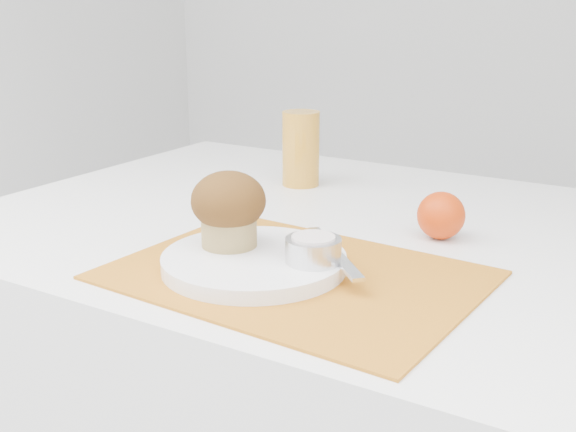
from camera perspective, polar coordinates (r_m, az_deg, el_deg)
The scene contains 10 objects.
placemat at distance 0.87m, azimuth 0.55°, elevation -4.69°, with size 0.43×0.31×0.00m, color #BD6E1A.
plate at distance 0.88m, azimuth -2.70°, elevation -3.62°, with size 0.23×0.23×0.02m, color white.
ramekin at distance 0.85m, azimuth 2.01°, elevation -2.71°, with size 0.07×0.07×0.03m, color silver.
cream at distance 0.85m, azimuth 2.02°, elevation -1.79°, with size 0.05×0.05×0.01m, color silver.
raspberry_near at distance 0.91m, azimuth 1.24°, elevation -1.79°, with size 0.02×0.02×0.02m, color #5F0212.
raspberry_far at distance 0.89m, azimuth 0.86°, elevation -2.08°, with size 0.02×0.02×0.02m, color #5E020B.
butter_knife at distance 0.88m, azimuth 3.65°, elevation -2.85°, with size 0.19×0.01×0.00m, color white.
orange at distance 1.02m, azimuth 12.00°, elevation 0.04°, with size 0.07×0.07×0.07m, color #D23A07.
juice_glass at distance 1.27m, azimuth 1.02°, elevation 5.34°, with size 0.07×0.07×0.13m, color gold.
muffin at distance 0.90m, azimuth -4.72°, elevation 0.69°, with size 0.09×0.09×0.10m.
Camera 1 is at (0.42, -0.85, 1.08)m, focal length 45.00 mm.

